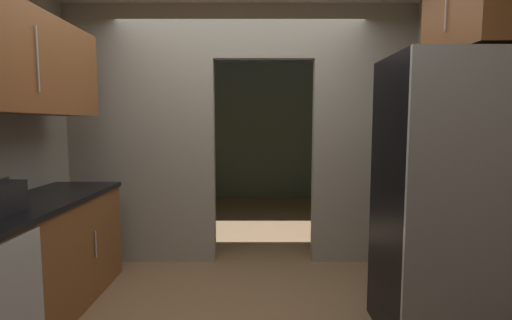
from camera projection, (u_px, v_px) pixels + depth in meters
The scene contains 6 objects.
kitchen_partition at pixel (232, 129), 3.88m from camera, with size 3.56×0.12×2.65m.
adjoining_room_shell at pixel (245, 132), 6.19m from camera, with size 3.56×3.51×2.65m.
refrigerator at pixel (438, 200), 2.50m from camera, with size 0.72×0.71×1.90m.
lower_cabinet_run at pixel (21, 269), 2.59m from camera, with size 0.63×2.12×0.90m.
dishwasher at pixel (9, 318), 2.00m from camera, with size 0.02×0.56×0.84m.
upper_cabinet_counterside at pixel (7, 59), 2.45m from camera, with size 0.36×1.91×0.71m.
Camera 1 is at (0.16, -2.59, 1.46)m, focal length 26.16 mm.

